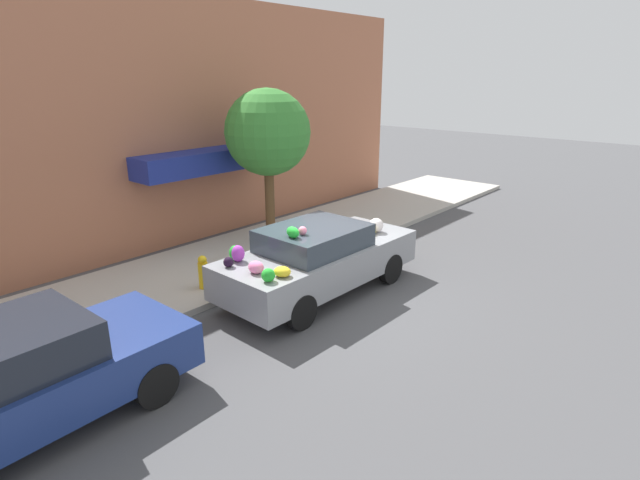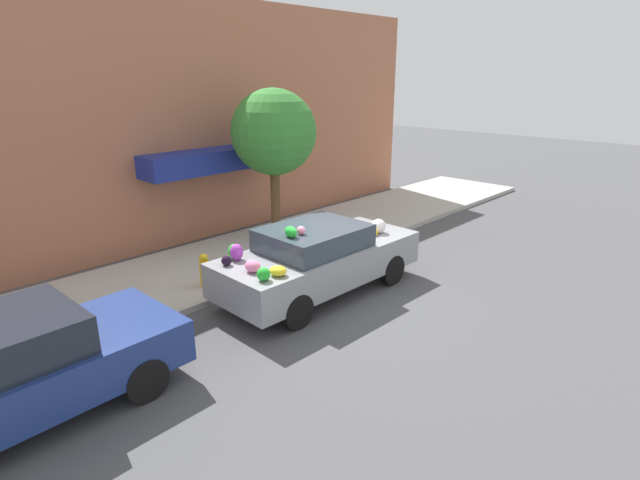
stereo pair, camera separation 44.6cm
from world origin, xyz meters
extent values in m
plane|color=#4C4C4F|center=(0.00, 0.00, 0.00)|extent=(60.00, 60.00, 0.00)
cube|color=#B2ADA3|center=(0.00, 2.70, 0.07)|extent=(24.00, 3.20, 0.13)
cube|color=#B26B4C|center=(0.00, 4.95, 3.08)|extent=(18.00, 0.30, 6.17)
cube|color=navy|center=(0.54, 4.35, 2.18)|extent=(3.81, 0.90, 0.55)
cylinder|color=brown|center=(1.38, 2.92, 1.16)|extent=(0.24, 0.24, 2.06)
sphere|color=#388433|center=(1.38, 2.92, 2.93)|extent=(2.12, 2.12, 2.12)
cylinder|color=gold|center=(-1.62, 1.75, 0.41)|extent=(0.20, 0.20, 0.55)
sphere|color=gold|center=(-1.62, 1.75, 0.74)|extent=(0.18, 0.18, 0.18)
cube|color=gray|center=(0.00, 0.02, 0.66)|extent=(4.48, 1.81, 0.68)
cube|color=#333D47|center=(-0.18, 0.02, 1.22)|extent=(2.03, 1.56, 0.45)
cylinder|color=black|center=(1.39, 0.79, 0.33)|extent=(0.65, 0.19, 0.65)
cylinder|color=black|center=(1.37, -0.81, 0.33)|extent=(0.65, 0.19, 0.65)
cylinder|color=black|center=(-1.37, 0.84, 0.33)|extent=(0.65, 0.19, 0.65)
cylinder|color=black|center=(-1.39, -0.76, 0.33)|extent=(0.65, 0.19, 0.65)
ellipsoid|color=green|center=(-1.63, 0.69, 1.15)|extent=(0.32, 0.31, 0.29)
sphere|color=white|center=(1.52, -0.29, 1.16)|extent=(0.33, 0.33, 0.31)
ellipsoid|color=purple|center=(-1.63, 0.60, 1.16)|extent=(0.35, 0.36, 0.31)
sphere|color=black|center=(1.17, 0.25, 1.13)|extent=(0.36, 0.36, 0.25)
ellipsoid|color=yellow|center=(-1.60, -0.53, 1.09)|extent=(0.35, 0.38, 0.18)
ellipsoid|color=green|center=(-0.93, -0.14, 1.55)|extent=(0.24, 0.33, 0.21)
sphere|color=black|center=(1.15, -0.15, 1.15)|extent=(0.30, 0.30, 0.29)
ellipsoid|color=pink|center=(-1.80, -0.08, 1.11)|extent=(0.28, 0.33, 0.22)
sphere|color=pink|center=(-0.69, -0.15, 1.53)|extent=(0.23, 0.23, 0.16)
ellipsoid|color=orange|center=(0.91, 0.36, 1.08)|extent=(0.27, 0.26, 0.15)
sphere|color=yellow|center=(1.31, -0.35, 1.07)|extent=(0.18, 0.18, 0.14)
sphere|color=black|center=(-1.93, 0.51, 1.09)|extent=(0.20, 0.20, 0.19)
sphere|color=green|center=(-1.92, -0.51, 1.12)|extent=(0.33, 0.33, 0.23)
cube|color=navy|center=(-5.52, 0.03, 0.63)|extent=(4.11, 1.83, 0.63)
cube|color=#1E232D|center=(-5.69, 0.02, 1.21)|extent=(1.86, 1.57, 0.51)
cylinder|color=black|center=(-4.28, 0.85, 0.32)|extent=(0.63, 0.19, 0.63)
cylinder|color=black|center=(-4.24, -0.74, 0.32)|extent=(0.63, 0.19, 0.63)
camera|label=1|loc=(-7.13, -6.19, 4.29)|focal=28.00mm
camera|label=2|loc=(-6.83, -6.52, 4.29)|focal=28.00mm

